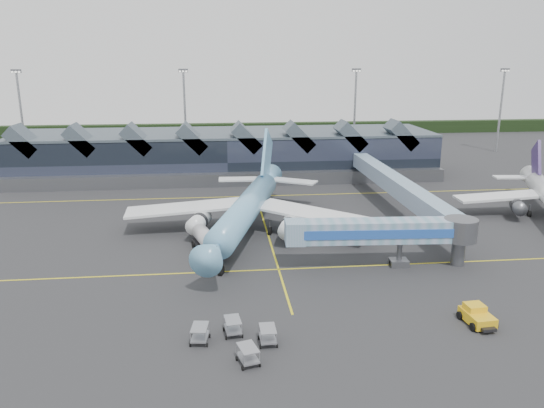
{
  "coord_description": "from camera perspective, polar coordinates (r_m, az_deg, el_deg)",
  "views": [
    {
      "loc": [
        -7.21,
        -68.13,
        25.05
      ],
      "look_at": [
        0.47,
        4.12,
        5.0
      ],
      "focal_mm": 35.0,
      "sensor_mm": 36.0,
      "label": 1
    }
  ],
  "objects": [
    {
      "name": "light_masts",
      "position": [
        134.52,
        6.16,
        9.98
      ],
      "size": [
        132.4,
        42.56,
        22.45
      ],
      "color": "gray",
      "rests_on": "ground"
    },
    {
      "name": "taxi_stripes",
      "position": [
        82.36,
        -0.76,
        -2.28
      ],
      "size": [
        120.0,
        60.0,
        0.01
      ],
      "color": "yellow",
      "rests_on": "ground"
    },
    {
      "name": "tree_line_far",
      "position": [
        179.76,
        -3.76,
        8.03
      ],
      "size": [
        260.0,
        4.0,
        4.0
      ],
      "primitive_type": "cube",
      "color": "black",
      "rests_on": "ground"
    },
    {
      "name": "baggage_carts",
      "position": [
        49.18,
        -3.79,
        -14.05
      ],
      "size": [
        7.79,
        7.54,
        1.57
      ],
      "rotation": [
        0.0,
        0.0,
        0.02
      ],
      "color": "#999AA1",
      "rests_on": "ground"
    },
    {
      "name": "pushback_tug",
      "position": [
        56.38,
        21.19,
        -11.17
      ],
      "size": [
        2.84,
        4.22,
        1.79
      ],
      "rotation": [
        0.0,
        0.0,
        0.08
      ],
      "color": "yellow",
      "rests_on": "ground"
    },
    {
      "name": "main_airliner",
      "position": [
        77.69,
        -2.56,
        -0.25
      ],
      "size": [
        36.27,
        42.56,
        13.89
      ],
      "rotation": [
        0.0,
        0.0,
        -0.27
      ],
      "color": "#66A6D0",
      "rests_on": "ground"
    },
    {
      "name": "fuel_truck",
      "position": [
        70.81,
        -7.03,
        -3.94
      ],
      "size": [
        4.57,
        9.06,
        3.04
      ],
      "rotation": [
        0.0,
        0.0,
        0.29
      ],
      "color": "black",
      "rests_on": "ground"
    },
    {
      "name": "jet_bridge",
      "position": [
        66.72,
        12.91,
        -3.0
      ],
      "size": [
        23.8,
        4.76,
        6.13
      ],
      "rotation": [
        0.0,
        0.0,
        -0.06
      ],
      "color": "#6896AD",
      "rests_on": "ground"
    },
    {
      "name": "ground",
      "position": [
        72.95,
        -0.03,
        -4.66
      ],
      "size": [
        260.0,
        260.0,
        0.0
      ],
      "primitive_type": "plane",
      "color": "#2C2C2E",
      "rests_on": "ground"
    },
    {
      "name": "terminal",
      "position": [
        117.25,
        -4.95,
        5.46
      ],
      "size": [
        90.0,
        22.25,
        12.52
      ],
      "color": "black",
      "rests_on": "ground"
    }
  ]
}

